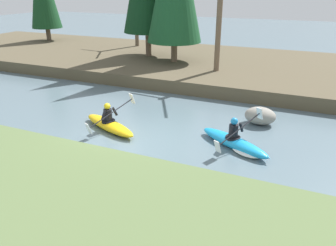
# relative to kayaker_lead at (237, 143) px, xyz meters

# --- Properties ---
(ground_plane) EXTENTS (90.00, 90.00, 0.00)m
(ground_plane) POSITION_rel_kayaker_lead_xyz_m (-3.16, -0.69, -0.20)
(ground_plane) COLOR slate
(riverbank_far) EXTENTS (44.00, 10.63, 0.64)m
(riverbank_far) POSITION_rel_kayaker_lead_xyz_m (-3.16, 9.79, 0.12)
(riverbank_far) COLOR brown
(riverbank_far) RESTS_ON ground
(bare_tree_upstream) EXTENTS (2.86, 2.83, 5.12)m
(bare_tree_upstream) POSITION_rel_kayaker_lead_xyz_m (-10.22, 12.43, 2.86)
(bare_tree_upstream) COLOR brown
(bare_tree_upstream) RESTS_ON riverbank_far
(bare_tree_mid_upstream) EXTENTS (2.99, 2.96, 5.38)m
(bare_tree_mid_upstream) POSITION_rel_kayaker_lead_xyz_m (-2.71, 7.35, 2.98)
(bare_tree_mid_upstream) COLOR brown
(bare_tree_mid_upstream) RESTS_ON riverbank_far
(kayaker_lead) EXTENTS (2.66, 1.95, 1.20)m
(kayaker_lead) POSITION_rel_kayaker_lead_xyz_m (0.00, 0.00, 0.00)
(kayaker_lead) COLOR #1993D6
(kayaker_lead) RESTS_ON ground
(kayaker_middle) EXTENTS (2.72, 1.98, 1.20)m
(kayaker_middle) POSITION_rel_kayaker_lead_xyz_m (-4.54, -0.36, 0.02)
(kayaker_middle) COLOR yellow
(kayaker_middle) RESTS_ON ground
(boulder_midstream) EXTENTS (1.15, 0.90, 0.65)m
(boulder_midstream) POSITION_rel_kayaker_lead_xyz_m (0.37, 2.36, 0.13)
(boulder_midstream) COLOR gray
(boulder_midstream) RESTS_ON ground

